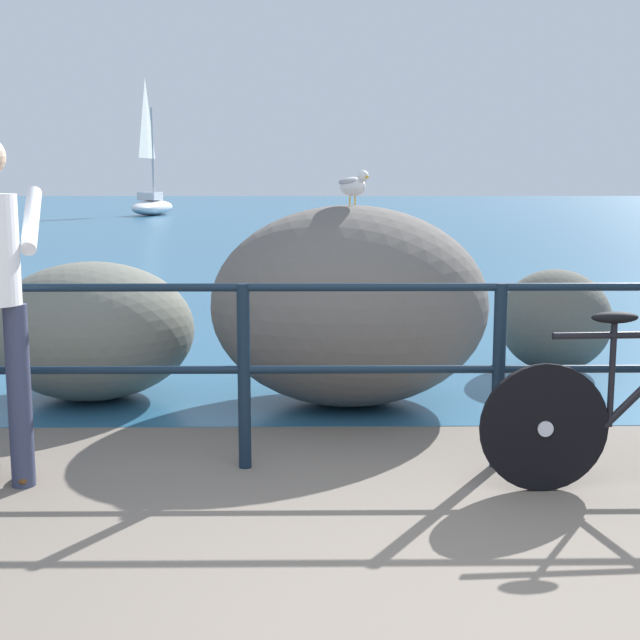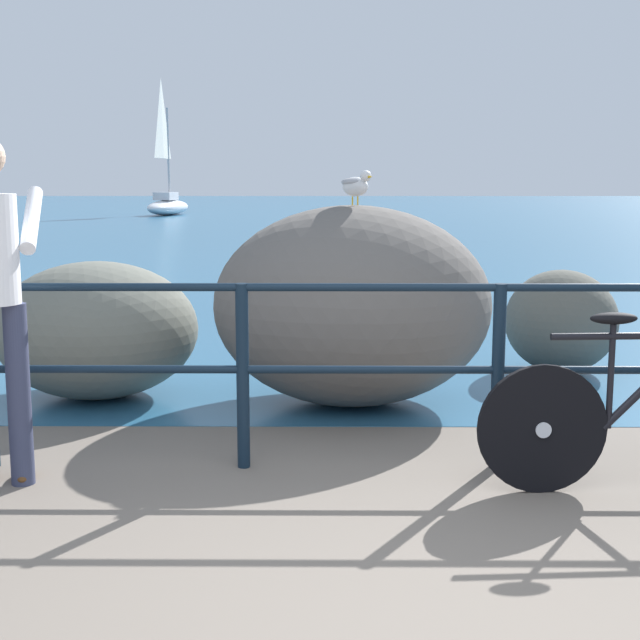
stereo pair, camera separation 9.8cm
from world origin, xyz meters
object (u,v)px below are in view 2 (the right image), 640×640
Objects in this scene: breakwater_boulder_left at (97,330)px; seagull at (356,185)px; breakwater_boulder_main at (352,306)px; breakwater_boulder_right at (561,321)px; sailboat at (168,200)px.

breakwater_boulder_left is 4.58× the size of seagull.
breakwater_boulder_right is at bearing 31.28° from breakwater_boulder_main.
seagull reaches higher than breakwater_boulder_right.
breakwater_boulder_main reaches higher than breakwater_boulder_left.
seagull is (0.02, -0.05, 0.84)m from breakwater_boulder_main.
breakwater_boulder_right is (1.75, 1.06, -0.28)m from breakwater_boulder_main.
seagull is 35.89m from sailboat.
breakwater_boulder_left is 3.70m from breakwater_boulder_right.
sailboat is (-7.57, 35.02, 0.01)m from breakwater_boulder_main.
breakwater_boulder_right is 2.35m from seagull.
breakwater_boulder_left is at bearing 174.41° from breakwater_boulder_main.
breakwater_boulder_right is 0.15× the size of sailboat.
seagull is (-1.73, -1.12, 1.12)m from breakwater_boulder_right.
breakwater_boulder_left is at bearing -130.64° from seagull.
sailboat reaches higher than breakwater_boulder_right.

